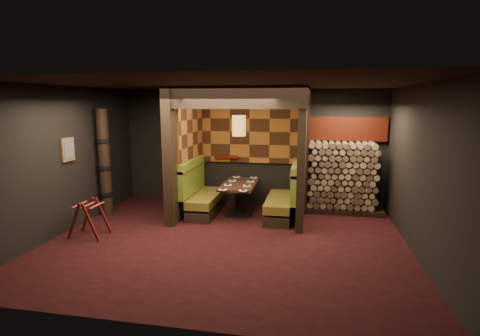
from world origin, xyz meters
The scene contains 23 objects.
floor centered at (0.00, 0.00, -0.01)m, with size 6.50×5.50×0.02m, color black.
ceiling centered at (0.00, 0.00, 2.86)m, with size 6.50×5.50×0.02m, color black.
wall_back centered at (0.00, 2.76, 1.43)m, with size 6.50×0.02×2.85m, color black.
wall_front centered at (0.00, -2.76, 1.43)m, with size 6.50×0.02×2.85m, color black.
wall_left centered at (-3.26, 0.00, 1.43)m, with size 0.02×5.50×2.85m, color black.
wall_right centered at (3.26, 0.00, 1.43)m, with size 0.02×5.50×2.85m, color black.
partition_left centered at (-1.35, 1.65, 1.43)m, with size 0.20×2.20×2.85m, color black.
partition_right centered at (1.30, 1.70, 1.43)m, with size 0.15×2.10×2.85m, color black.
header_beam centered at (-0.02, 0.70, 2.63)m, with size 2.85×0.18×0.44m, color black.
tapa_back_panel centered at (-0.02, 2.71, 1.82)m, with size 2.40×0.06×1.55m, color #94531C.
tapa_side_panel centered at (-1.23, 1.82, 1.85)m, with size 0.04×1.85×1.45m, color #94531C.
lacquer_shelf centered at (-0.60, 2.65, 1.18)m, with size 0.60×0.12×0.07m, color #4F1309.
booth_bench_left centered at (-0.96, 1.65, 0.40)m, with size 0.68×1.60×1.14m.
booth_bench_right centered at (0.93, 1.65, 0.40)m, with size 0.68×1.60×1.14m.
dining_table centered at (-0.09, 1.71, 0.49)m, with size 0.75×1.37×0.72m.
place_settings centered at (-0.09, 1.71, 0.73)m, with size 0.62×1.59×0.03m.
pendant_lamp centered at (-0.09, 1.66, 2.03)m, with size 0.30×0.30×1.05m.
framed_picture centered at (-3.22, 0.10, 1.62)m, with size 0.05×0.36×0.46m.
luggage_rack centered at (-2.64, -0.24, 0.38)m, with size 0.70×0.49×0.76m.
totem_column centered at (-3.05, 1.10, 1.19)m, with size 0.31×0.31×2.40m.
firewood_stack centered at (2.29, 2.35, 0.82)m, with size 1.73×0.70×1.64m.
mosaic_header centered at (2.29, 2.68, 1.92)m, with size 1.83×0.10×0.56m, color maroon.
bay_front_post centered at (1.39, 1.96, 1.43)m, with size 0.08×0.08×2.85m, color black.
Camera 1 is at (1.48, -6.43, 2.55)m, focal length 28.00 mm.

